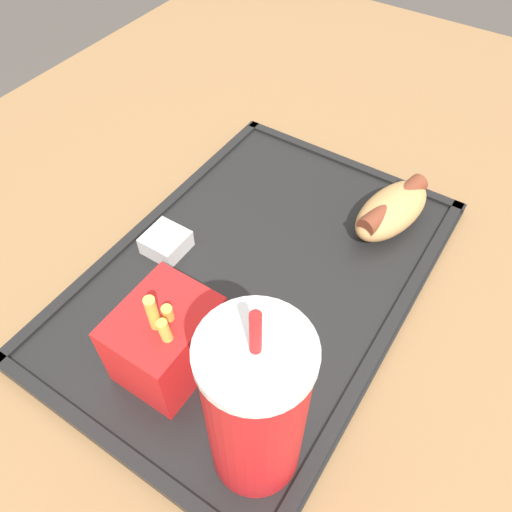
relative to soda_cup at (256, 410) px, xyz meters
name	(u,v)px	position (x,y,z in m)	size (l,w,h in m)	color
ground_plane	(264,470)	(-0.18, -0.10, -0.83)	(8.00, 8.00, 0.00)	#4C4742
dining_table	(266,402)	(-0.18, -0.10, -0.46)	(1.33, 1.03, 0.73)	olive
food_tray	(256,277)	(-0.15, -0.10, -0.09)	(0.44, 0.30, 0.01)	black
soda_cup	(256,410)	(0.00, 0.00, 0.00)	(0.07, 0.07, 0.21)	red
hot_dog_far	(392,209)	(-0.30, -0.01, -0.06)	(0.12, 0.08, 0.04)	tan
fries_carton	(166,340)	(-0.03, -0.11, -0.05)	(0.09, 0.07, 0.12)	red
sauce_cup_mayo	(166,242)	(-0.13, -0.20, -0.07)	(0.04, 0.04, 0.02)	silver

